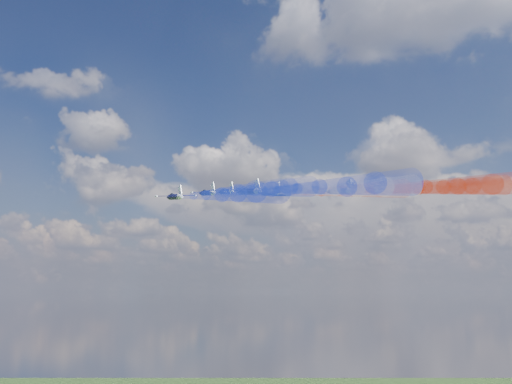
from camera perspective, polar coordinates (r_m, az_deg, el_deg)
The scene contains 16 objects.
jet_lead at distance 152.74m, azimuth -3.07°, elevation 0.05°, with size 9.06×11.33×3.02m, color black, non-canonical shape.
trail_lead at distance 128.69m, azimuth 1.53°, elevation 0.35°, with size 3.78×43.12×3.78m, color white, non-canonical shape.
jet_inner_left at distance 137.38m, azimuth -4.98°, elevation -0.10°, with size 9.06×11.33×3.02m, color black, non-canonical shape.
trail_inner_left at distance 112.99m, azimuth -0.16°, elevation 0.21°, with size 3.78×43.12×3.78m, color #1B34E7, non-canonical shape.
jet_inner_right at distance 147.85m, azimuth 2.60°, elevation -0.19°, with size 9.06×11.33×3.02m, color black, non-canonical shape.
trail_inner_right at distance 125.17m, azimuth 8.42°, elevation 0.08°, with size 3.78×43.12×3.78m, color red, non-canonical shape.
jet_outer_left at distance 122.66m, azimuth -8.28°, elevation -0.50°, with size 9.06×11.33×3.02m, color black, non-canonical shape.
trail_outer_left at distance 97.69m, azimuth -3.55°, elevation -0.24°, with size 3.78×43.12×3.78m, color #1B34E7, non-canonical shape.
jet_center_third at distance 130.14m, azimuth 1.53°, elevation -0.11°, with size 9.06×11.33×3.02m, color black, non-canonical shape.
trail_center_third at distance 107.29m, azimuth 8.08°, elevation 0.22°, with size 3.78×43.12×3.78m, color white, non-canonical shape.
jet_outer_right at distance 140.93m, azimuth 8.90°, elevation 0.02°, with size 9.06×11.33×3.02m, color black, non-canonical shape.
trail_outer_right at distance 120.10m, azimuth 16.16°, elevation 0.34°, with size 3.78×43.12×3.78m, color red, non-canonical shape.
jet_rear_left at distance 113.41m, azimuth -0.69°, elevation 0.05°, with size 9.06×11.33×3.02m, color black, non-canonical shape.
trail_rear_left at distance 90.11m, azimuth 6.53°, elevation 0.48°, with size 3.78×43.12×3.78m, color #1B34E7, non-canonical shape.
jet_rear_right at distance 123.10m, azimuth 8.50°, elevation 0.10°, with size 9.06×11.33×3.02m, color black, non-canonical shape.
trail_rear_right at distance 102.31m, azimuth 16.94°, elevation 0.49°, with size 3.78×43.12×3.78m, color red, non-canonical shape.
Camera 1 is at (40.01, -125.54, 150.96)m, focal length 39.29 mm.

